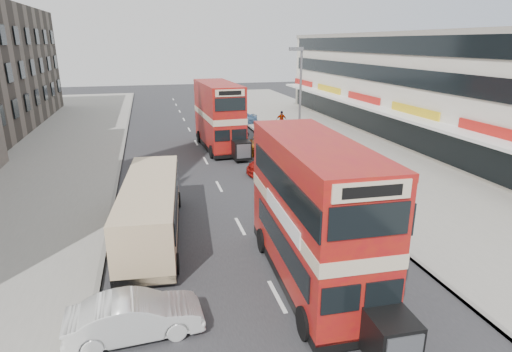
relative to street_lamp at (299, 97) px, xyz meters
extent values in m
plane|color=#28282B|center=(-6.52, -18.00, -4.78)|extent=(160.00, 160.00, 0.00)
cube|color=#28282B|center=(-6.52, 2.00, -4.78)|extent=(12.00, 90.00, 0.01)
cube|color=gray|center=(5.48, 2.00, -4.71)|extent=(12.00, 90.00, 0.15)
cube|color=gray|center=(-18.52, 2.00, -4.71)|extent=(12.00, 90.00, 0.15)
cube|color=gray|center=(-12.62, 2.00, -4.71)|extent=(0.20, 90.00, 0.16)
cube|color=gray|center=(-0.42, 2.00, -4.71)|extent=(0.20, 90.00, 0.16)
cube|color=beige|center=(13.48, 4.00, -0.28)|extent=(8.00, 46.00, 9.00)
cube|color=black|center=(9.43, 4.00, -3.18)|extent=(0.10, 44.00, 2.40)
cube|color=gray|center=(13.48, 4.00, 4.32)|extent=(8.20, 46.20, 0.40)
cube|color=white|center=(8.58, 4.00, -1.78)|extent=(1.80, 44.00, 0.20)
cylinder|color=slate|center=(0.08, 0.00, -0.78)|extent=(0.16, 0.16, 8.00)
cube|color=slate|center=(-0.32, 0.00, 3.22)|extent=(1.00, 0.20, 0.25)
cube|color=black|center=(-5.01, -15.25, -4.43)|extent=(2.85, 8.17, 0.35)
cube|color=maroon|center=(-5.01, -15.25, -3.22)|extent=(2.83, 8.17, 2.22)
cube|color=beige|center=(-5.01, -15.25, -1.96)|extent=(2.87, 8.21, 0.45)
cube|color=maroon|center=(-5.01, -15.25, -0.75)|extent=(2.83, 8.17, 2.12)
cube|color=maroon|center=(-5.01, -15.25, 0.39)|extent=(2.85, 8.19, 0.25)
cube|color=black|center=(-4.56, -19.91, -3.88)|extent=(1.26, 1.26, 1.31)
cube|color=black|center=(-4.85, 5.68, -4.43)|extent=(2.96, 8.27, 0.36)
cube|color=maroon|center=(-4.85, 5.68, -3.20)|extent=(2.94, 8.27, 2.24)
cube|color=beige|center=(-4.85, 5.68, -1.93)|extent=(2.98, 8.31, 0.46)
cube|color=maroon|center=(-4.85, 5.68, -0.71)|extent=(2.94, 8.27, 2.14)
cube|color=maroon|center=(-4.85, 5.68, 0.44)|extent=(2.96, 8.29, 0.25)
cube|color=black|center=(-3.98, 1.03, -3.87)|extent=(1.28, 1.28, 1.33)
cube|color=black|center=(-10.59, -10.05, -4.42)|extent=(3.08, 9.20, 0.36)
cube|color=tan|center=(-10.59, -10.05, -3.39)|extent=(3.06, 9.19, 2.35)
imported|color=silver|center=(-11.23, -16.86, -4.13)|extent=(4.06, 1.60, 1.32)
imported|color=#AA1711|center=(-1.85, -2.37, -4.04)|extent=(5.33, 2.64, 1.49)
imported|color=#C36C13|center=(-1.79, 3.21, -4.10)|extent=(5.19, 2.92, 1.37)
imported|color=#5076A0|center=(-1.34, 15.11, -4.06)|extent=(4.44, 2.21, 1.45)
imported|color=gray|center=(1.74, -3.16, -3.84)|extent=(0.71, 0.66, 1.59)
imported|color=gray|center=(2.33, 11.15, -3.72)|extent=(1.14, 0.65, 1.84)
imported|color=gray|center=(-3.02, 3.71, -4.37)|extent=(0.62, 1.60, 0.83)
imported|color=black|center=(-3.02, 3.71, -3.63)|extent=(0.61, 0.41, 1.62)
camera|label=1|loc=(-10.37, -28.00, 3.68)|focal=29.32mm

